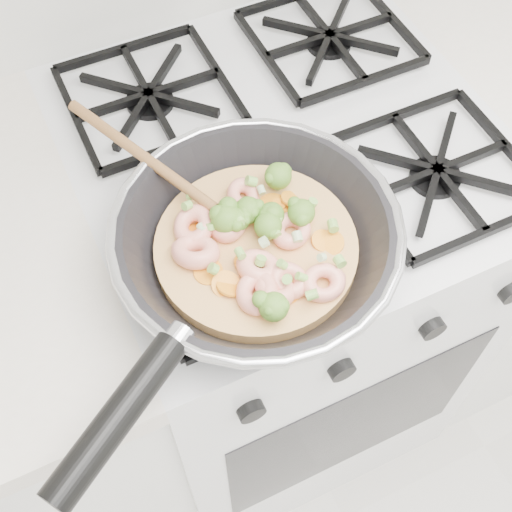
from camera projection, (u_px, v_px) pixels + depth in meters
name	position (u px, v px, depth m)	size (l,w,h in m)	color
stove	(278.00, 293.00, 1.33)	(0.60, 0.60, 0.92)	silver
skillet	(253.00, 244.00, 0.79)	(0.48, 0.47, 0.09)	black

